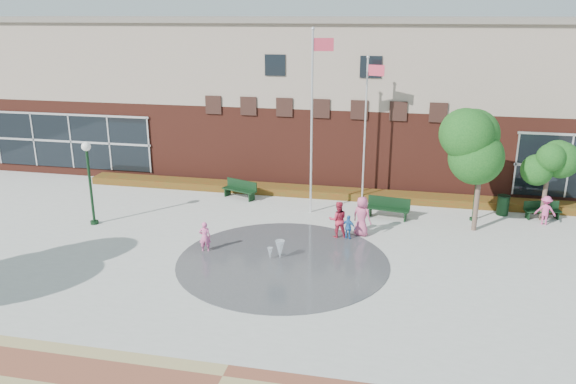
% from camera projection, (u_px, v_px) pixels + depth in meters
% --- Properties ---
extents(ground, '(120.00, 120.00, 0.00)m').
position_uv_depth(ground, '(264.00, 298.00, 19.42)').
color(ground, '#666056').
rests_on(ground, ground).
extents(plaza_concrete, '(46.00, 18.00, 0.01)m').
position_uv_depth(plaza_concrete, '(288.00, 252.00, 23.14)').
color(plaza_concrete, '#A8A8A0').
rests_on(plaza_concrete, ground).
extents(splash_pad, '(8.40, 8.40, 0.01)m').
position_uv_depth(splash_pad, '(283.00, 262.00, 22.21)').
color(splash_pad, '#383A3D').
rests_on(splash_pad, ground).
extents(library_building, '(44.40, 10.40, 9.20)m').
position_uv_depth(library_building, '(334.00, 95.00, 34.29)').
color(library_building, '#572319').
rests_on(library_building, ground).
extents(flower_bed, '(26.00, 1.20, 0.40)m').
position_uv_depth(flower_bed, '(317.00, 196.00, 30.22)').
color(flower_bed, maroon).
rests_on(flower_bed, ground).
extents(flagpole_left, '(1.02, 0.29, 8.82)m').
position_uv_depth(flagpole_left, '(313.00, 114.00, 26.25)').
color(flagpole_left, silver).
rests_on(flagpole_left, ground).
extents(flagpole_right, '(0.90, 0.29, 7.47)m').
position_uv_depth(flagpole_right, '(366.00, 123.00, 27.85)').
color(flagpole_right, silver).
rests_on(flagpole_right, ground).
extents(lamp_left, '(0.41, 0.41, 3.92)m').
position_uv_depth(lamp_left, '(89.00, 174.00, 25.45)').
color(lamp_left, black).
rests_on(lamp_left, ground).
extents(lamp_right, '(0.34, 0.34, 3.21)m').
position_uv_depth(lamp_right, '(477.00, 180.00, 26.05)').
color(lamp_right, black).
rests_on(lamp_right, ground).
extents(bench_left, '(2.00, 1.20, 0.97)m').
position_uv_depth(bench_left, '(240.00, 193.00, 29.72)').
color(bench_left, black).
rests_on(bench_left, ground).
extents(bench_mid, '(2.08, 0.85, 1.02)m').
position_uv_depth(bench_mid, '(388.00, 212.00, 26.81)').
color(bench_mid, black).
rests_on(bench_mid, ground).
extents(bench_right, '(1.75, 0.83, 0.85)m').
position_uv_depth(bench_right, '(542.00, 214.00, 26.77)').
color(bench_right, black).
rests_on(bench_right, ground).
extents(trash_can, '(0.60, 0.60, 0.99)m').
position_uv_depth(trash_can, '(503.00, 205.00, 27.23)').
color(trash_can, black).
rests_on(trash_can, ground).
extents(tree_mid, '(3.13, 3.13, 5.29)m').
position_uv_depth(tree_mid, '(482.00, 148.00, 24.27)').
color(tree_mid, '#4D3930').
rests_on(tree_mid, ground).
extents(tree_small_right, '(2.26, 2.26, 3.86)m').
position_uv_depth(tree_small_right, '(549.00, 163.00, 25.83)').
color(tree_small_right, '#4D3930').
rests_on(tree_small_right, ground).
extents(water_jet_a, '(0.39, 0.39, 0.76)m').
position_uv_depth(water_jet_a, '(280.00, 259.00, 22.46)').
color(water_jet_a, white).
rests_on(water_jet_a, ground).
extents(water_jet_b, '(0.22, 0.22, 0.49)m').
position_uv_depth(water_jet_b, '(270.00, 260.00, 22.40)').
color(water_jet_b, white).
rests_on(water_jet_b, ground).
extents(child_splash, '(0.53, 0.41, 1.31)m').
position_uv_depth(child_splash, '(205.00, 237.00, 22.98)').
color(child_splash, '#E65D9B').
rests_on(child_splash, ground).
extents(adult_red, '(0.95, 0.82, 1.66)m').
position_uv_depth(adult_red, '(338.00, 220.00, 24.40)').
color(adult_red, '#C22842').
rests_on(adult_red, ground).
extents(adult_pink, '(1.04, 0.90, 1.79)m').
position_uv_depth(adult_pink, '(362.00, 216.00, 24.60)').
color(adult_pink, '#C6527A').
rests_on(adult_pink, ground).
extents(child_blue, '(0.70, 0.45, 1.11)m').
position_uv_depth(child_blue, '(348.00, 228.00, 24.25)').
color(child_blue, '#286CBA').
rests_on(child_blue, ground).
extents(person_bench, '(0.98, 0.67, 1.39)m').
position_uv_depth(person_bench, '(546.00, 211.00, 25.93)').
color(person_bench, '#D04684').
rests_on(person_bench, ground).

